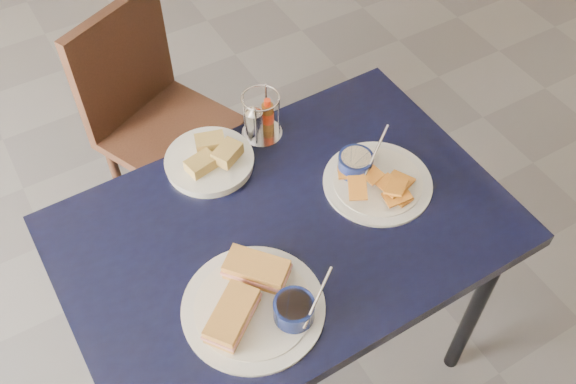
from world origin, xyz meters
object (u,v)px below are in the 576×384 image
plantain_plate (371,176)px  condiment_caddy (260,119)px  dining_table (286,244)px  sandwich_plate (257,301)px  chair_far (158,104)px  bread_basket (211,160)px

plantain_plate → condiment_caddy: size_ratio=2.04×
dining_table → sandwich_plate: 0.25m
sandwich_plate → chair_far: bearing=81.8°
plantain_plate → bread_basket: plantain_plate is taller
dining_table → bread_basket: bread_basket is taller
plantain_plate → condiment_caddy: bearing=119.4°
bread_basket → chair_far: bearing=85.2°
sandwich_plate → bread_basket: bearing=77.4°
dining_table → chair_far: (-0.02, 0.84, -0.19)m
sandwich_plate → condiment_caddy: condiment_caddy is taller
dining_table → chair_far: bearing=91.4°
sandwich_plate → condiment_caddy: (0.26, 0.46, 0.03)m
bread_basket → condiment_caddy: (0.16, 0.03, 0.04)m
sandwich_plate → bread_basket: size_ratio=1.42×
chair_far → sandwich_plate: sandwich_plate is taller
chair_far → condiment_caddy: condiment_caddy is taller
bread_basket → plantain_plate: bearing=-38.0°
condiment_caddy → dining_table: bearing=-107.6°
chair_far → plantain_plate: size_ratio=3.02×
plantain_plate → bread_basket: 0.41m
bread_basket → sandwich_plate: bearing=-102.6°
sandwich_plate → bread_basket: 0.43m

